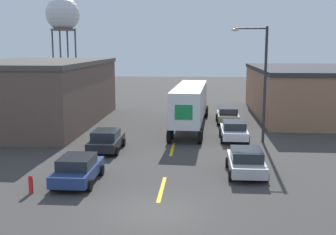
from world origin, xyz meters
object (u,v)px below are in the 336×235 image
parked_car_right_near (246,161)px  fire_hydrant (31,184)px  parked_car_right_far (228,115)px  water_tower (63,15)px  street_lamp (261,76)px  parked_car_right_mid (234,130)px  parked_car_left_near (78,169)px  semi_truck (191,101)px  parked_car_left_far (106,140)px

parked_car_right_near → fire_hydrant: 11.54m
parked_car_right_far → water_tower: size_ratio=0.27×
parked_car_right_far → street_lamp: bearing=-77.1°
parked_car_right_mid → street_lamp: size_ratio=0.49×
parked_car_right_far → parked_car_left_near: bearing=-116.4°
parked_car_right_far → street_lamp: 9.12m
parked_car_right_near → street_lamp: bearing=77.4°
parked_car_right_near → street_lamp: 9.28m
semi_truck → street_lamp: size_ratio=1.72×
fire_hydrant → parked_car_left_near: bearing=44.1°
parked_car_right_near → parked_car_right_mid: bearing=90.0°
parked_car_right_far → fire_hydrant: 22.69m
fire_hydrant → parked_car_right_mid: bearing=49.5°
water_tower → parked_car_right_near: bearing=-62.1°
parked_car_left_near → fire_hydrant: 2.57m
parked_car_right_mid → parked_car_right_near: size_ratio=1.00×
semi_truck → parked_car_left_far: (-5.62, -8.96, -1.56)m
parked_car_left_near → water_tower: bearing=108.5°
parked_car_right_mid → fire_hydrant: parked_car_right_mid is taller
fire_hydrant → parked_car_left_far: bearing=78.0°
parked_car_right_mid → parked_car_right_near: (0.00, -8.77, 0.00)m
parked_car_left_far → water_tower: water_tower is taller
parked_car_right_mid → semi_truck: bearing=124.8°
semi_truck → parked_car_left_far: 10.69m
parked_car_left_far → water_tower: size_ratio=0.27×
parked_car_right_far → water_tower: bearing=128.0°
semi_truck → parked_car_left_near: semi_truck is taller
parked_car_right_far → fire_hydrant: size_ratio=4.49×
parked_car_right_far → parked_car_right_near: size_ratio=1.00×
semi_truck → parked_car_right_mid: 6.14m
parked_car_right_near → fire_hydrant: parked_car_right_near is taller
parked_car_right_mid → water_tower: bearing=122.7°
parked_car_right_mid → water_tower: (-26.36, 40.99, 11.55)m
parked_car_left_far → fire_hydrant: size_ratio=4.49×
semi_truck → parked_car_left_near: bearing=-106.5°
parked_car_right_mid → fire_hydrant: bearing=-130.5°
water_tower → street_lamp: 50.84m
parked_car_right_mid → water_tower: size_ratio=0.27×
parked_car_right_far → street_lamp: size_ratio=0.49×
semi_truck → parked_car_left_far: semi_truck is taller
parked_car_right_mid → fire_hydrant: size_ratio=4.49×
parked_car_left_near → semi_truck: bearing=70.4°
water_tower → fire_hydrant: water_tower is taller
parked_car_right_near → fire_hydrant: (-10.84, -3.94, -0.29)m
semi_truck → parked_car_right_far: (3.39, 2.35, -1.56)m
parked_car_right_far → parked_car_right_mid: bearing=-90.0°
parked_car_right_mid → parked_car_left_near: bearing=-129.5°
semi_truck → parked_car_right_mid: bearing=-52.1°
semi_truck → parked_car_left_far: bearing=-119.1°
parked_car_right_mid → parked_car_left_far: bearing=-155.6°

